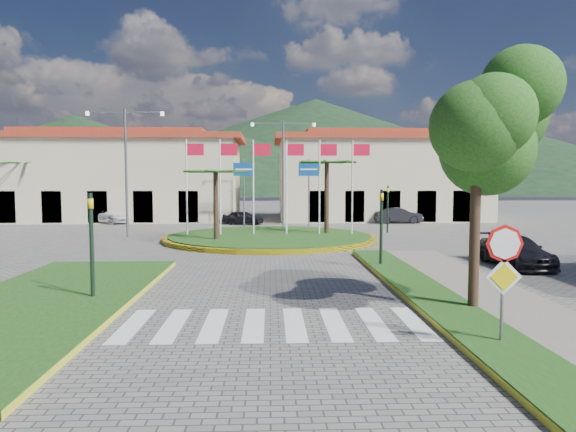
{
  "coord_description": "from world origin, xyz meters",
  "views": [
    {
      "loc": [
        -0.0,
        -8.52,
        3.58
      ],
      "look_at": [
        0.58,
        8.0,
        2.42
      ],
      "focal_mm": 32.0,
      "sensor_mm": 36.0,
      "label": 1
    }
  ],
  "objects_px": {
    "stop_sign": "(504,265)",
    "car_dark_a": "(243,217)",
    "deciduous_tree": "(478,120)",
    "car_dark_b": "(398,215)",
    "roundabout_island": "(270,237)",
    "car_side_right": "(515,251)",
    "white_van": "(107,215)"
  },
  "relations": [
    {
      "from": "white_van",
      "to": "car_side_right",
      "type": "xyz_separation_m",
      "value": [
        23.71,
        -22.17,
        -0.02
      ]
    },
    {
      "from": "white_van",
      "to": "car_dark_a",
      "type": "xyz_separation_m",
      "value": [
        11.36,
        -1.5,
        -0.09
      ]
    },
    {
      "from": "car_dark_b",
      "to": "deciduous_tree",
      "type": "bearing_deg",
      "value": 167.0
    },
    {
      "from": "car_dark_a",
      "to": "white_van",
      "type": "bearing_deg",
      "value": 97.76
    },
    {
      "from": "stop_sign",
      "to": "car_dark_a",
      "type": "bearing_deg",
      "value": 102.88
    },
    {
      "from": "car_side_right",
      "to": "white_van",
      "type": "bearing_deg",
      "value": 134.97
    },
    {
      "from": "roundabout_island",
      "to": "car_dark_b",
      "type": "xyz_separation_m",
      "value": [
        10.61,
        11.63,
        0.49
      ]
    },
    {
      "from": "roundabout_island",
      "to": "car_side_right",
      "type": "relative_size",
      "value": 2.92
    },
    {
      "from": "car_dark_a",
      "to": "roundabout_island",
      "type": "bearing_deg",
      "value": -153.42
    },
    {
      "from": "stop_sign",
      "to": "car_dark_b",
      "type": "relative_size",
      "value": 0.66
    },
    {
      "from": "car_dark_a",
      "to": "deciduous_tree",
      "type": "bearing_deg",
      "value": -149.36
    },
    {
      "from": "car_dark_a",
      "to": "car_dark_b",
      "type": "relative_size",
      "value": 0.82
    },
    {
      "from": "car_dark_b",
      "to": "car_side_right",
      "type": "relative_size",
      "value": 0.92
    },
    {
      "from": "stop_sign",
      "to": "deciduous_tree",
      "type": "xyz_separation_m",
      "value": [
        0.6,
        3.04,
        3.38
      ]
    },
    {
      "from": "stop_sign",
      "to": "car_dark_a",
      "type": "height_order",
      "value": "stop_sign"
    },
    {
      "from": "roundabout_island",
      "to": "stop_sign",
      "type": "height_order",
      "value": "roundabout_island"
    },
    {
      "from": "stop_sign",
      "to": "car_dark_b",
      "type": "xyz_separation_m",
      "value": [
        5.72,
        31.66,
        -1.13
      ]
    },
    {
      "from": "white_van",
      "to": "car_dark_b",
      "type": "height_order",
      "value": "car_dark_b"
    },
    {
      "from": "white_van",
      "to": "car_dark_a",
      "type": "bearing_deg",
      "value": -73.18
    },
    {
      "from": "stop_sign",
      "to": "car_side_right",
      "type": "bearing_deg",
      "value": 62.8
    },
    {
      "from": "deciduous_tree",
      "to": "white_van",
      "type": "relative_size",
      "value": 1.46
    },
    {
      "from": "car_side_right",
      "to": "car_dark_b",
      "type": "bearing_deg",
      "value": 86.87
    },
    {
      "from": "car_dark_a",
      "to": "car_side_right",
      "type": "distance_m",
      "value": 24.08
    },
    {
      "from": "car_dark_a",
      "to": "car_side_right",
      "type": "xyz_separation_m",
      "value": [
        12.36,
        -20.67,
        0.07
      ]
    },
    {
      "from": "deciduous_tree",
      "to": "stop_sign",
      "type": "bearing_deg",
      "value": -101.18
    },
    {
      "from": "deciduous_tree",
      "to": "car_dark_a",
      "type": "relative_size",
      "value": 2.06
    },
    {
      "from": "deciduous_tree",
      "to": "roundabout_island",
      "type": "bearing_deg",
      "value": 107.91
    },
    {
      "from": "stop_sign",
      "to": "deciduous_tree",
      "type": "bearing_deg",
      "value": 78.82
    },
    {
      "from": "roundabout_island",
      "to": "car_side_right",
      "type": "distance_m",
      "value": 14.11
    },
    {
      "from": "roundabout_island",
      "to": "car_side_right",
      "type": "xyz_separation_m",
      "value": [
        10.17,
        -9.77,
        0.46
      ]
    },
    {
      "from": "stop_sign",
      "to": "car_dark_a",
      "type": "xyz_separation_m",
      "value": [
        -7.08,
        30.94,
        -1.23
      ]
    },
    {
      "from": "car_dark_b",
      "to": "car_side_right",
      "type": "xyz_separation_m",
      "value": [
        -0.44,
        -21.39,
        -0.03
      ]
    }
  ]
}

